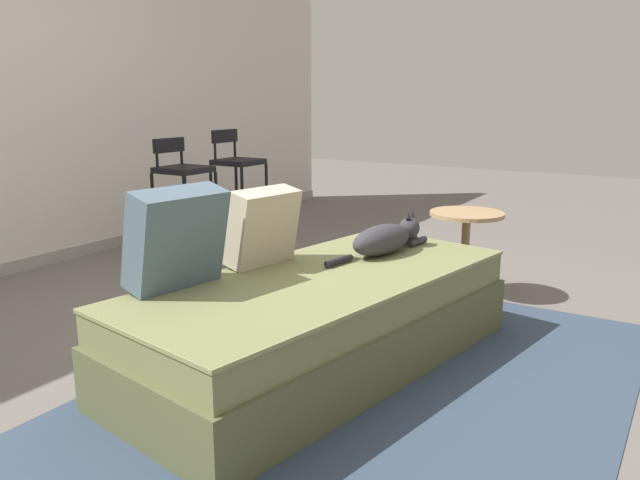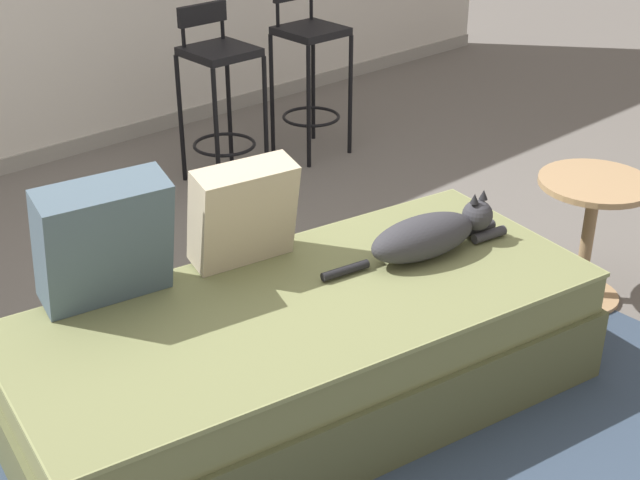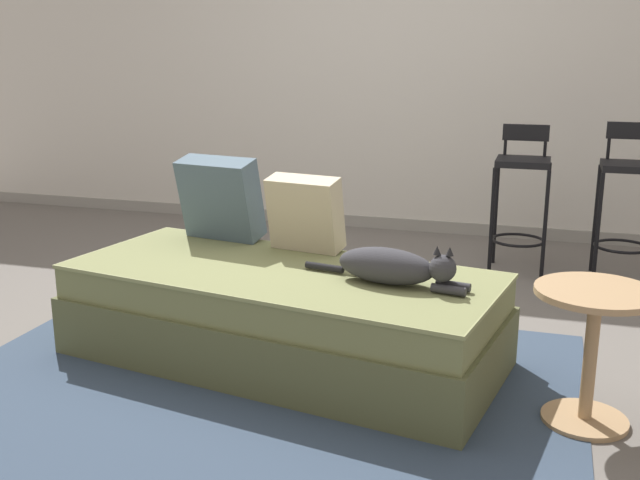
# 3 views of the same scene
# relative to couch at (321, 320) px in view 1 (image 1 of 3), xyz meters

# --- Properties ---
(ground_plane) EXTENTS (16.00, 16.00, 0.00)m
(ground_plane) POSITION_rel_couch_xyz_m (0.00, 0.40, -0.22)
(ground_plane) COLOR #66605B
(ground_plane) RESTS_ON ground
(area_rug) EXTENTS (2.63, 1.95, 0.01)m
(area_rug) POSITION_rel_couch_xyz_m (0.00, -0.30, -0.21)
(area_rug) COLOR #334256
(area_rug) RESTS_ON ground
(couch) EXTENTS (2.04, 1.16, 0.42)m
(couch) POSITION_rel_couch_xyz_m (0.00, 0.00, 0.00)
(couch) COLOR brown
(couch) RESTS_ON ground
(throw_pillow_corner) EXTENTS (0.44, 0.30, 0.42)m
(throw_pillow_corner) POSITION_rel_couch_xyz_m (-0.47, 0.41, 0.42)
(throw_pillow_corner) COLOR #4C6070
(throw_pillow_corner) RESTS_ON couch
(throw_pillow_middle) EXTENTS (0.38, 0.25, 0.37)m
(throw_pillow_middle) POSITION_rel_couch_xyz_m (0.01, 0.33, 0.39)
(throw_pillow_middle) COLOR beige
(throw_pillow_middle) RESTS_ON couch
(cat) EXTENTS (0.73, 0.24, 0.19)m
(cat) POSITION_rel_couch_xyz_m (0.52, -0.06, 0.28)
(cat) COLOR #333338
(cat) RESTS_ON couch
(bar_stool_near_window) EXTENTS (0.34, 0.34, 0.91)m
(bar_stool_near_window) POSITION_rel_couch_xyz_m (0.95, 1.73, 0.32)
(bar_stool_near_window) COLOR black
(bar_stool_near_window) RESTS_ON ground
(bar_stool_by_doorway) EXTENTS (0.33, 0.33, 0.94)m
(bar_stool_by_doorway) POSITION_rel_couch_xyz_m (1.55, 1.73, 0.33)
(bar_stool_by_doorway) COLOR black
(bar_stool_by_doorway) RESTS_ON ground
(side_table) EXTENTS (0.44, 0.44, 0.53)m
(side_table) POSITION_rel_couch_xyz_m (1.30, -0.22, 0.13)
(side_table) COLOR tan
(side_table) RESTS_ON ground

